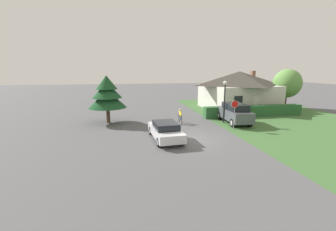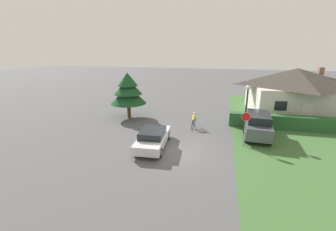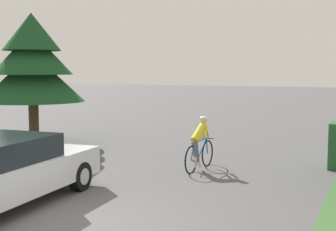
# 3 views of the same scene
# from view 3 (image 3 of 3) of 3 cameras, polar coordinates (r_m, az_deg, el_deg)

# --- Properties ---
(ground_plane) EXTENTS (140.00, 140.00, 0.00)m
(ground_plane) POSITION_cam_3_polar(r_m,az_deg,el_deg) (8.48, -12.13, -12.86)
(ground_plane) COLOR #515154
(cyclist) EXTENTS (0.44, 1.82, 1.44)m
(cyclist) POSITION_cam_3_polar(r_m,az_deg,el_deg) (12.54, 3.86, -3.49)
(cyclist) COLOR black
(cyclist) RESTS_ON ground
(conifer_tall_near) EXTENTS (3.67, 3.67, 4.69)m
(conifer_tall_near) POSITION_cam_3_polar(r_m,az_deg,el_deg) (17.43, -16.22, 6.06)
(conifer_tall_near) COLOR #4C3823
(conifer_tall_near) RESTS_ON ground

